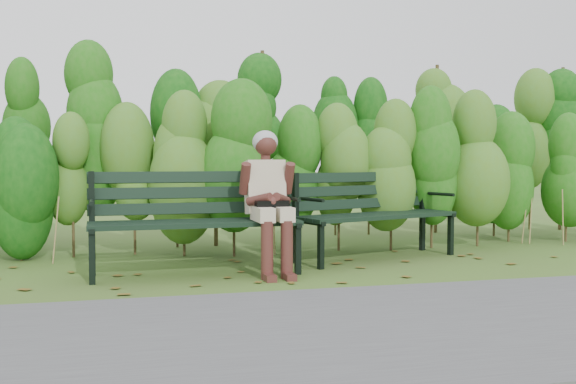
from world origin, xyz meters
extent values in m
plane|color=#425424|center=(0.00, 0.00, 0.00)|extent=(80.00, 80.00, 0.00)
cube|color=#474749|center=(0.00, -2.20, 0.01)|extent=(60.00, 2.50, 0.01)
cylinder|color=#47381E|center=(-2.75, 1.30, 0.40)|extent=(0.03, 0.03, 0.80)
ellipsoid|color=#1C6C11|center=(-2.75, 1.30, 1.04)|extent=(0.64, 0.64, 1.44)
cylinder|color=#47381E|center=(-2.14, 1.30, 0.40)|extent=(0.03, 0.03, 0.80)
ellipsoid|color=#1C6C11|center=(-2.14, 1.30, 1.04)|extent=(0.64, 0.64, 1.44)
cylinder|color=#47381E|center=(-1.53, 1.30, 0.40)|extent=(0.03, 0.03, 0.80)
ellipsoid|color=#1C6C11|center=(-1.53, 1.30, 1.04)|extent=(0.64, 0.64, 1.44)
cylinder|color=#47381E|center=(-0.92, 1.30, 0.40)|extent=(0.03, 0.03, 0.80)
ellipsoid|color=#1C6C11|center=(-0.92, 1.30, 1.04)|extent=(0.64, 0.64, 1.44)
cylinder|color=#47381E|center=(-0.31, 1.30, 0.40)|extent=(0.03, 0.03, 0.80)
ellipsoid|color=#1C6C11|center=(-0.31, 1.30, 1.04)|extent=(0.64, 0.64, 1.44)
cylinder|color=#47381E|center=(0.31, 1.30, 0.40)|extent=(0.03, 0.03, 0.80)
ellipsoid|color=#1C6C11|center=(0.31, 1.30, 1.04)|extent=(0.64, 0.64, 1.44)
cylinder|color=#47381E|center=(0.92, 1.30, 0.40)|extent=(0.03, 0.03, 0.80)
ellipsoid|color=#1C6C11|center=(0.92, 1.30, 1.04)|extent=(0.64, 0.64, 1.44)
cylinder|color=#47381E|center=(1.53, 1.30, 0.40)|extent=(0.03, 0.03, 0.80)
ellipsoid|color=#1C6C11|center=(1.53, 1.30, 1.04)|extent=(0.64, 0.64, 1.44)
cylinder|color=#47381E|center=(2.14, 1.30, 0.40)|extent=(0.03, 0.03, 0.80)
ellipsoid|color=#1C6C11|center=(2.14, 1.30, 1.04)|extent=(0.64, 0.64, 1.44)
cylinder|color=#47381E|center=(2.75, 1.30, 0.40)|extent=(0.03, 0.03, 0.80)
ellipsoid|color=#1C6C11|center=(2.75, 1.30, 1.04)|extent=(0.64, 0.64, 1.44)
cylinder|color=#47381E|center=(3.36, 1.30, 0.40)|extent=(0.03, 0.03, 0.80)
ellipsoid|color=#1C6C11|center=(3.36, 1.30, 1.04)|extent=(0.64, 0.64, 1.44)
cylinder|color=#47381E|center=(3.98, 1.30, 0.40)|extent=(0.03, 0.03, 0.80)
ellipsoid|color=#1C6C11|center=(3.98, 1.30, 1.04)|extent=(0.64, 0.64, 1.44)
cylinder|color=#47381E|center=(-2.69, 2.30, 0.55)|extent=(0.04, 0.04, 1.10)
ellipsoid|color=#0E4D0F|center=(-2.69, 2.30, 1.43)|extent=(0.70, 0.70, 1.98)
cylinder|color=#47381E|center=(-1.92, 2.30, 0.55)|extent=(0.04, 0.04, 1.10)
ellipsoid|color=#0E4D0F|center=(-1.92, 2.30, 1.43)|extent=(0.70, 0.70, 1.98)
cylinder|color=#47381E|center=(-1.15, 2.30, 0.55)|extent=(0.04, 0.04, 1.10)
ellipsoid|color=#0E4D0F|center=(-1.15, 2.30, 1.43)|extent=(0.70, 0.70, 1.98)
cylinder|color=#47381E|center=(-0.38, 2.30, 0.55)|extent=(0.04, 0.04, 1.10)
ellipsoid|color=#0E4D0F|center=(-0.38, 2.30, 1.43)|extent=(0.70, 0.70, 1.98)
cylinder|color=#47381E|center=(0.38, 2.30, 0.55)|extent=(0.04, 0.04, 1.10)
ellipsoid|color=#0E4D0F|center=(0.38, 2.30, 1.43)|extent=(0.70, 0.70, 1.98)
cylinder|color=#47381E|center=(1.15, 2.30, 0.55)|extent=(0.04, 0.04, 1.10)
ellipsoid|color=#0E4D0F|center=(1.15, 2.30, 1.43)|extent=(0.70, 0.70, 1.98)
cylinder|color=#47381E|center=(1.92, 2.30, 0.55)|extent=(0.04, 0.04, 1.10)
ellipsoid|color=#0E4D0F|center=(1.92, 2.30, 1.43)|extent=(0.70, 0.70, 1.98)
cylinder|color=#47381E|center=(2.69, 2.30, 0.55)|extent=(0.04, 0.04, 1.10)
ellipsoid|color=#0E4D0F|center=(2.69, 2.30, 1.43)|extent=(0.70, 0.70, 1.98)
cylinder|color=#47381E|center=(3.46, 2.30, 0.55)|extent=(0.04, 0.04, 1.10)
ellipsoid|color=#0E4D0F|center=(3.46, 2.30, 1.43)|extent=(0.70, 0.70, 1.98)
cylinder|color=#47381E|center=(4.22, 2.30, 0.55)|extent=(0.04, 0.04, 1.10)
ellipsoid|color=#0E4D0F|center=(4.22, 2.30, 1.43)|extent=(0.70, 0.70, 1.98)
cube|color=brown|center=(-1.08, -0.73, 0.00)|extent=(0.11, 0.11, 0.01)
cube|color=brown|center=(2.55, 0.45, 0.00)|extent=(0.11, 0.11, 0.01)
cube|color=brown|center=(-1.96, -0.61, 0.00)|extent=(0.10, 0.11, 0.01)
cube|color=brown|center=(-1.75, -0.76, 0.00)|extent=(0.09, 0.11, 0.01)
cube|color=brown|center=(2.20, 0.72, 0.00)|extent=(0.11, 0.11, 0.01)
cube|color=brown|center=(1.09, 0.29, 0.00)|extent=(0.09, 0.07, 0.01)
cube|color=brown|center=(-0.08, -0.45, 0.00)|extent=(0.11, 0.11, 0.01)
cube|color=brown|center=(1.19, -0.54, 0.00)|extent=(0.09, 0.11, 0.01)
cube|color=brown|center=(2.27, 0.47, 0.00)|extent=(0.11, 0.11, 0.01)
cube|color=brown|center=(1.37, 0.11, 0.00)|extent=(0.11, 0.11, 0.01)
cube|color=brown|center=(1.81, 0.80, 0.00)|extent=(0.11, 0.11, 0.01)
cube|color=brown|center=(0.65, -0.23, 0.00)|extent=(0.10, 0.08, 0.01)
cube|color=brown|center=(-1.45, 0.80, 0.00)|extent=(0.09, 0.07, 0.01)
cube|color=brown|center=(1.61, -0.03, 0.00)|extent=(0.11, 0.11, 0.01)
cube|color=brown|center=(2.78, 0.20, 0.00)|extent=(0.08, 0.09, 0.01)
cube|color=brown|center=(-2.64, 0.04, 0.00)|extent=(0.08, 0.10, 0.01)
cube|color=brown|center=(-0.59, 0.12, 0.00)|extent=(0.11, 0.10, 0.01)
cube|color=brown|center=(1.86, 0.58, 0.00)|extent=(0.09, 0.10, 0.01)
cube|color=brown|center=(-2.46, -0.84, 0.00)|extent=(0.08, 0.10, 0.01)
cube|color=brown|center=(-1.39, -0.95, 0.00)|extent=(0.11, 0.10, 0.01)
cube|color=brown|center=(-0.79, 0.39, 0.00)|extent=(0.11, 0.11, 0.01)
cube|color=brown|center=(-1.73, -0.64, 0.00)|extent=(0.11, 0.11, 0.01)
cube|color=brown|center=(1.84, -0.19, 0.00)|extent=(0.10, 0.11, 0.01)
cube|color=brown|center=(1.06, -0.09, 0.00)|extent=(0.10, 0.08, 0.01)
cube|color=brown|center=(-2.16, 0.96, 0.00)|extent=(0.10, 0.11, 0.01)
cube|color=brown|center=(-2.59, -0.18, 0.00)|extent=(0.10, 0.11, 0.01)
cube|color=brown|center=(0.55, 0.27, 0.00)|extent=(0.11, 0.09, 0.01)
cube|color=brown|center=(-1.10, 0.64, 0.00)|extent=(0.11, 0.10, 0.01)
cube|color=brown|center=(0.56, -1.10, 0.00)|extent=(0.09, 0.11, 0.01)
cube|color=brown|center=(-2.20, -1.18, 0.00)|extent=(0.11, 0.11, 0.01)
cube|color=black|center=(-0.96, -0.16, 0.49)|extent=(1.95, 0.16, 0.04)
cube|color=black|center=(-0.96, -0.02, 0.49)|extent=(1.95, 0.16, 0.04)
cube|color=black|center=(-0.97, 0.11, 0.49)|extent=(1.95, 0.16, 0.04)
cube|color=black|center=(-0.97, 0.25, 0.49)|extent=(1.95, 0.16, 0.04)
cube|color=black|center=(-0.97, 0.35, 0.60)|extent=(1.94, 0.11, 0.11)
cube|color=black|center=(-0.97, 0.36, 0.76)|extent=(1.94, 0.11, 0.11)
cube|color=black|center=(-0.97, 0.38, 0.91)|extent=(1.94, 0.11, 0.11)
cube|color=black|center=(-1.89, -0.19, 0.24)|extent=(0.06, 0.06, 0.49)
cube|color=black|center=(-1.90, 0.27, 0.49)|extent=(0.06, 0.06, 0.97)
cube|color=black|center=(-1.89, 0.02, 0.46)|extent=(0.07, 0.54, 0.04)
cylinder|color=black|center=(-1.89, -0.03, 0.70)|extent=(0.05, 0.41, 0.04)
cube|color=black|center=(-0.03, -0.15, 0.24)|extent=(0.06, 0.06, 0.49)
cube|color=black|center=(-0.04, 0.31, 0.49)|extent=(0.06, 0.06, 0.97)
cube|color=black|center=(-0.04, 0.07, 0.46)|extent=(0.07, 0.54, 0.04)
cylinder|color=black|center=(-0.04, 0.01, 0.70)|extent=(0.05, 0.41, 0.04)
cube|color=black|center=(1.11, 0.37, 0.47)|extent=(1.82, 0.70, 0.04)
cube|color=black|center=(1.07, 0.49, 0.47)|extent=(1.82, 0.70, 0.04)
cube|color=black|center=(1.03, 0.62, 0.47)|extent=(1.82, 0.70, 0.04)
cube|color=black|center=(0.98, 0.74, 0.47)|extent=(1.82, 0.70, 0.04)
cube|color=black|center=(0.95, 0.83, 0.59)|extent=(1.80, 0.65, 0.11)
cube|color=black|center=(0.95, 0.85, 0.73)|extent=(1.80, 0.65, 0.11)
cube|color=black|center=(0.94, 0.86, 0.88)|extent=(1.80, 0.65, 0.11)
cube|color=black|center=(0.26, 0.07, 0.24)|extent=(0.07, 0.07, 0.47)
cube|color=black|center=(0.12, 0.50, 0.47)|extent=(0.07, 0.07, 0.94)
cube|color=black|center=(0.19, 0.27, 0.45)|extent=(0.21, 0.51, 0.04)
cylinder|color=black|center=(0.21, 0.22, 0.68)|extent=(0.16, 0.38, 0.04)
cube|color=black|center=(1.97, 0.64, 0.24)|extent=(0.07, 0.07, 0.47)
cube|color=black|center=(1.82, 1.07, 0.47)|extent=(0.07, 0.07, 0.94)
cube|color=black|center=(1.90, 0.84, 0.45)|extent=(0.21, 0.51, 0.04)
cylinder|color=black|center=(1.92, 0.79, 0.68)|extent=(0.16, 0.38, 0.04)
cube|color=#C3B095|center=(-0.37, -0.16, 0.58)|extent=(0.15, 0.43, 0.13)
cube|color=#C3B095|center=(-0.19, -0.15, 0.58)|extent=(0.15, 0.43, 0.13)
cylinder|color=#4B221D|center=(-0.37, -0.33, 0.26)|extent=(0.11, 0.11, 0.53)
cylinder|color=#4B221D|center=(-0.18, -0.32, 0.26)|extent=(0.11, 0.11, 0.53)
cube|color=#4B221D|center=(-0.37, -0.41, 0.03)|extent=(0.10, 0.21, 0.06)
cube|color=#4B221D|center=(-0.18, -0.41, 0.03)|extent=(0.10, 0.21, 0.06)
cube|color=#C3B095|center=(-0.29, 0.12, 0.81)|extent=(0.37, 0.26, 0.53)
cylinder|color=#4B221D|center=(-0.29, 0.10, 1.09)|extent=(0.09, 0.09, 0.10)
sphere|color=#4B221D|center=(-0.29, 0.09, 1.22)|extent=(0.21, 0.21, 0.21)
ellipsoid|color=gray|center=(-0.29, 0.12, 1.25)|extent=(0.25, 0.23, 0.22)
cylinder|color=#4B221D|center=(-0.50, 0.04, 0.90)|extent=(0.10, 0.21, 0.32)
cylinder|color=#4B221D|center=(-0.07, 0.05, 0.90)|extent=(0.10, 0.21, 0.32)
cylinder|color=#4B221D|center=(-0.39, -0.10, 0.71)|extent=(0.24, 0.27, 0.14)
cylinder|color=#4B221D|center=(-0.17, -0.09, 0.71)|extent=(0.23, 0.27, 0.14)
sphere|color=#4B221D|center=(-0.28, -0.15, 0.69)|extent=(0.11, 0.11, 0.11)
cube|color=black|center=(-0.28, -0.14, 0.62)|extent=(0.31, 0.13, 0.16)
camera|label=1|loc=(-1.68, -6.20, 1.10)|focal=42.00mm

